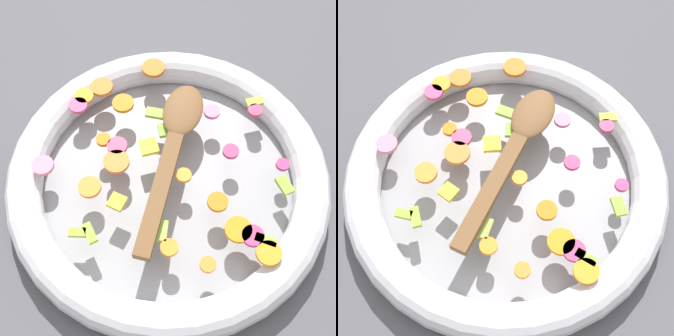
# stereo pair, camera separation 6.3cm
# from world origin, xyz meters

# --- Properties ---
(ground_plane) EXTENTS (4.00, 4.00, 0.00)m
(ground_plane) POSITION_xyz_m (0.00, 0.00, 0.00)
(ground_plane) COLOR #4C4C51
(skillet) EXTENTS (0.45, 0.45, 0.05)m
(skillet) POSITION_xyz_m (0.00, 0.00, 0.02)
(skillet) COLOR gray
(skillet) RESTS_ON ground_plane
(chopped_vegetables) EXTENTS (0.38, 0.34, 0.01)m
(chopped_vegetables) POSITION_xyz_m (-0.02, -0.00, 0.05)
(chopped_vegetables) COLOR orange
(chopped_vegetables) RESTS_ON skillet
(wooden_spoon) EXTENTS (0.22, 0.22, 0.01)m
(wooden_spoon) POSITION_xyz_m (-0.02, 0.02, 0.06)
(wooden_spoon) COLOR brown
(wooden_spoon) RESTS_ON chopped_vegetables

